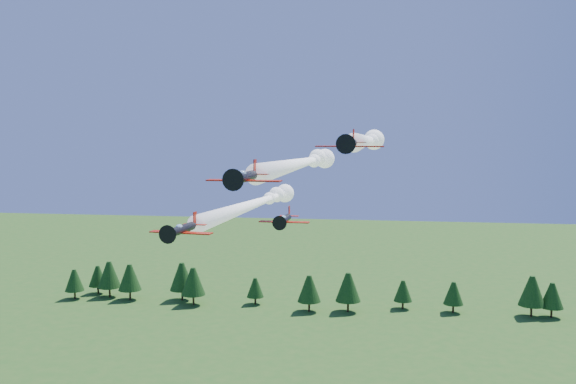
# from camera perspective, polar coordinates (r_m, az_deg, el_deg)

# --- Properties ---
(plane_lead) EXTENTS (9.96, 59.07, 3.70)m
(plane_lead) POSITION_cam_1_polar(r_m,az_deg,el_deg) (102.13, 1.26, 2.60)
(plane_lead) COLOR black
(plane_lead) RESTS_ON ground
(plane_left) EXTENTS (11.88, 56.18, 3.70)m
(plane_left) POSITION_cam_1_polar(r_m,az_deg,el_deg) (112.43, -2.90, -1.01)
(plane_left) COLOR black
(plane_left) RESTS_ON ground
(plane_right) EXTENTS (8.53, 44.60, 3.70)m
(plane_right) POSITION_cam_1_polar(r_m,az_deg,el_deg) (104.62, 7.03, 4.57)
(plane_right) COLOR black
(plane_right) RESTS_ON ground
(plane_slot) EXTENTS (7.12, 7.75, 2.51)m
(plane_slot) POSITION_cam_1_polar(r_m,az_deg,el_deg) (90.17, -0.30, -2.45)
(plane_slot) COLOR black
(plane_slot) RESTS_ON ground
(treeline) EXTENTS (173.43, 16.91, 11.80)m
(treeline) POSITION_cam_1_polar(r_m,az_deg,el_deg) (194.53, -0.50, -8.20)
(treeline) COLOR #382314
(treeline) RESTS_ON ground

